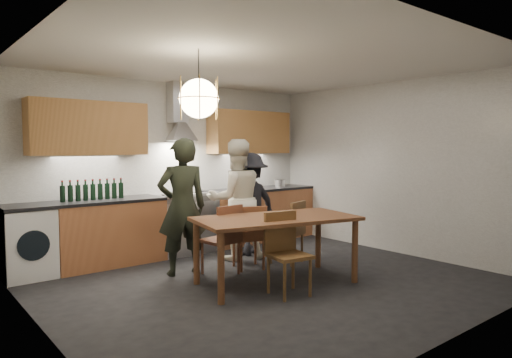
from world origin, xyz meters
TOP-DOWN VIEW (x-y plane):
  - ground at (0.00, 0.00)m, footprint 5.00×5.00m
  - room_shell at (0.00, 0.00)m, footprint 5.02×4.52m
  - counter_run at (0.02, 1.95)m, footprint 5.00×0.62m
  - range_stove at (0.00, 1.94)m, footprint 0.90×0.60m
  - wall_fixtures at (0.00, 2.07)m, footprint 4.30×0.54m
  - pendant_lamp at (-1.00, -0.10)m, footprint 0.43×0.43m
  - dining_table at (0.02, -0.15)m, footprint 2.03×1.33m
  - chair_back_left at (-0.26, 0.50)m, footprint 0.45×0.45m
  - chair_back_mid at (0.16, 0.52)m, footprint 0.48×0.48m
  - chair_back_right at (0.79, 0.40)m, footprint 0.49×0.49m
  - chair_front at (-0.15, -0.48)m, footprint 0.46×0.46m
  - person_left at (-0.64, 0.89)m, footprint 0.71×0.56m
  - person_mid at (0.36, 1.11)m, footprint 0.99×0.88m
  - person_right at (0.68, 1.22)m, footprint 1.00×0.60m
  - mixing_bowl at (0.98, 1.89)m, footprint 0.39×0.39m
  - stock_pot at (1.95, 1.94)m, footprint 0.20×0.20m
  - wine_bottles at (-1.37, 1.99)m, footprint 0.85×0.07m

SIDE VIEW (x-z plane):
  - ground at x=0.00m, z-range 0.00..0.00m
  - range_stove at x=0.00m, z-range -0.02..0.90m
  - counter_run at x=0.02m, z-range 0.00..0.90m
  - chair_back_mid at x=0.16m, z-range 0.06..0.91m
  - chair_back_right at x=0.79m, z-range 0.06..0.93m
  - chair_back_left at x=-0.26m, z-range 0.06..0.95m
  - chair_front at x=-0.15m, z-range 0.07..0.96m
  - dining_table at x=0.02m, z-range 0.30..1.09m
  - person_right at x=0.68m, z-range 0.00..1.52m
  - person_left at x=-0.64m, z-range 0.00..1.72m
  - person_mid at x=0.36m, z-range 0.00..1.72m
  - mixing_bowl at x=0.98m, z-range 0.90..0.98m
  - stock_pot at x=1.95m, z-range 0.90..1.02m
  - wine_bottles at x=-1.37m, z-range 0.90..1.18m
  - room_shell at x=0.00m, z-range 0.40..3.01m
  - wall_fixtures at x=0.00m, z-range 1.32..2.42m
  - pendant_lamp at x=-1.00m, z-range 1.75..2.45m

